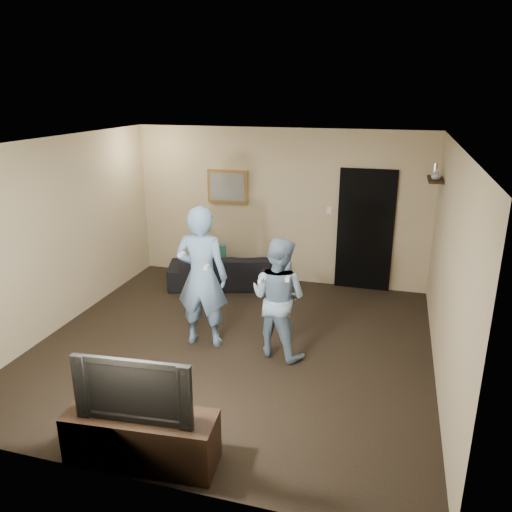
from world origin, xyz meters
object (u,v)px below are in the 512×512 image
(sofa, at_px, (226,270))
(television, at_px, (137,385))
(tv_console, at_px, (142,438))
(wii_player_right, at_px, (278,298))
(wii_player_left, at_px, (202,277))

(sofa, distance_m, television, 4.31)
(sofa, relative_size, tv_console, 1.41)
(tv_console, distance_m, television, 0.54)
(television, xyz_separation_m, wii_player_right, (0.71, 2.21, -0.03))
(wii_player_right, bearing_deg, television, -107.74)
(tv_console, bearing_deg, sofa, 94.25)
(sofa, bearing_deg, wii_player_right, 107.35)
(sofa, height_order, wii_player_right, wii_player_right)
(sofa, distance_m, wii_player_left, 2.13)
(television, bearing_deg, tv_console, 175.17)
(television, height_order, wii_player_left, wii_player_left)
(tv_console, height_order, television, television)
(television, distance_m, wii_player_left, 2.25)
(wii_player_left, xyz_separation_m, wii_player_right, (1.00, -0.02, -0.16))
(wii_player_right, bearing_deg, tv_console, -107.74)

